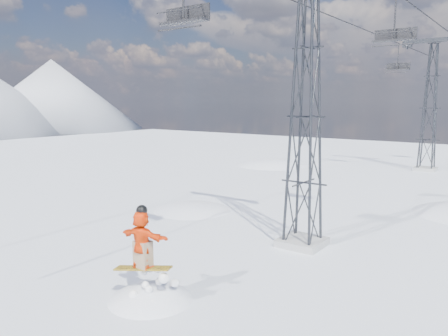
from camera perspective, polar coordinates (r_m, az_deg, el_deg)
The scene contains 8 objects.
ground at distance 13.60m, azimuth -8.76°, elevation -18.21°, with size 120.00×120.00×0.00m, color white.
snow_terrain at distance 36.26m, azimuth 10.89°, elevation -17.11°, with size 39.00×37.00×22.00m.
lift_tower_near at distance 18.32m, azimuth 10.60°, elevation 6.50°, with size 5.20×1.80×11.43m.
lift_tower_far at distance 42.30m, azimuth 25.28°, elevation 7.03°, with size 5.20×1.80×11.43m.
haul_cables at distance 29.51m, azimuth 20.93°, elevation 17.39°, with size 4.46×51.00×0.06m.
lift_chair_near at distance 15.58m, azimuth -5.15°, elevation 19.18°, with size 1.89×0.54×2.35m.
lift_chair_mid at distance 21.78m, azimuth 21.36°, elevation 15.78°, with size 1.84×0.53×2.28m.
lift_chair_far at distance 40.22m, azimuth 21.74°, elevation 12.16°, with size 1.92×0.55×2.38m.
Camera 1 is at (8.58, -8.57, 6.15)m, focal length 35.00 mm.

